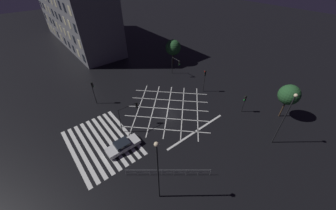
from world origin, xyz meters
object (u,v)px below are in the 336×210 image
at_px(traffic_light_median_north, 205,77).
at_px(traffic_light_median_south, 129,111).
at_px(waiting_car, 123,145).
at_px(street_tree_near, 173,48).
at_px(street_lamp_west, 158,166).
at_px(street_lamp_east, 286,113).
at_px(traffic_light_sw_cross, 93,89).
at_px(street_tree_far, 289,95).
at_px(traffic_light_ne_cross, 244,100).
at_px(traffic_light_nw_main, 176,63).

bearing_deg(traffic_light_median_north, traffic_light_median_south, -0.63).
bearing_deg(traffic_light_median_north, waiting_car, 8.21).
bearing_deg(street_tree_near, street_lamp_west, -42.74).
relative_size(traffic_light_median_south, street_lamp_east, 0.51).
xyz_separation_m(traffic_light_median_south, street_lamp_east, (14.58, 13.33, 2.12)).
xyz_separation_m(traffic_light_sw_cross, street_tree_far, (21.45, 21.14, 1.10)).
bearing_deg(street_tree_far, traffic_light_ne_cross, -139.08).
bearing_deg(street_tree_near, traffic_light_median_south, -56.00).
bearing_deg(traffic_light_median_north, street_lamp_east, 82.74).
xyz_separation_m(traffic_light_ne_cross, street_tree_near, (-20.69, 2.91, 1.55)).
relative_size(traffic_light_median_south, waiting_car, 0.93).
bearing_deg(traffic_light_ne_cross, street_lamp_west, 8.09).
relative_size(traffic_light_ne_cross, street_lamp_east, 0.41).
height_order(traffic_light_nw_main, traffic_light_ne_cross, traffic_light_nw_main).
distance_m(traffic_light_sw_cross, traffic_light_median_south, 9.02).
distance_m(traffic_light_ne_cross, street_lamp_east, 7.38).
distance_m(traffic_light_median_north, traffic_light_ne_cross, 8.06).
distance_m(traffic_light_median_north, waiting_car, 18.42).
height_order(traffic_light_sw_cross, traffic_light_median_south, traffic_light_sw_cross).
xyz_separation_m(traffic_light_sw_cross, street_lamp_east, (23.44, 15.01, 2.18)).
relative_size(street_tree_far, waiting_car, 1.27).
bearing_deg(street_tree_near, traffic_light_sw_cross, -79.78).
xyz_separation_m(traffic_light_ne_cross, street_lamp_east, (6.40, -2.31, 2.84)).
height_order(traffic_light_nw_main, street_tree_far, street_tree_far).
distance_m(traffic_light_median_north, street_tree_near, 13.15).
relative_size(traffic_light_sw_cross, traffic_light_median_south, 1.02).
distance_m(street_tree_near, waiting_car, 26.54).
bearing_deg(waiting_car, street_tree_near, 35.49).
distance_m(street_lamp_east, street_lamp_west, 16.77).
height_order(street_lamp_west, street_tree_near, street_lamp_west).
bearing_deg(traffic_light_sw_cross, waiting_car, -95.90).
relative_size(street_lamp_west, street_tree_near, 1.52).
height_order(traffic_light_median_south, traffic_light_ne_cross, traffic_light_median_south).
bearing_deg(traffic_light_sw_cross, traffic_light_median_north, -28.20).
relative_size(street_lamp_east, waiting_car, 1.81).
height_order(traffic_light_median_south, traffic_light_nw_main, traffic_light_median_south).
relative_size(traffic_light_ne_cross, street_tree_far, 0.58).
relative_size(street_lamp_east, street_lamp_west, 0.94).
bearing_deg(traffic_light_ne_cross, traffic_light_median_south, -27.58).
height_order(street_lamp_east, street_lamp_west, street_lamp_west).
bearing_deg(traffic_light_ne_cross, street_tree_near, -98.02).
bearing_deg(street_lamp_west, traffic_light_nw_main, 135.30).
xyz_separation_m(traffic_light_median_south, traffic_light_ne_cross, (8.17, 15.64, -0.72)).
xyz_separation_m(traffic_light_sw_cross, waiting_car, (11.64, -1.20, -2.43)).
distance_m(traffic_light_sw_cross, waiting_car, 11.95).
xyz_separation_m(street_lamp_west, waiting_car, (-8.05, 0.12, -4.81)).
height_order(traffic_light_median_north, street_lamp_west, street_lamp_west).
bearing_deg(street_lamp_west, traffic_light_ne_cross, 98.09).
bearing_deg(street_tree_near, traffic_light_median_north, -14.96).
bearing_deg(traffic_light_ne_cross, traffic_light_nw_main, -88.69).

